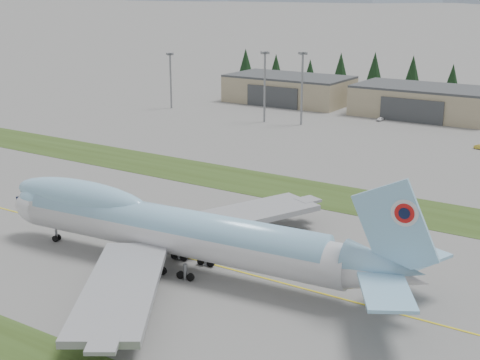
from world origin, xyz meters
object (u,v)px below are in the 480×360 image
Objects in this scene: hangar_center at (424,101)px; boeing_747_freighter at (172,229)px; hangar_left at (289,89)px; service_vehicle_a at (380,121)px.

boeing_747_freighter is at bearing -86.80° from hangar_center.
service_vehicle_a is at bearing -20.09° from hangar_left.
service_vehicle_a is (-9.76, -16.55, -5.39)m from hangar_center.
boeing_747_freighter reaches higher than hangar_center.
hangar_center is (-8.64, 154.42, -1.33)m from boeing_747_freighter.
hangar_left is 55.00m from hangar_center.
hangar_left is at bearing 161.13° from service_vehicle_a.
service_vehicle_a is at bearing -120.54° from hangar_center.
hangar_center is (55.00, 0.00, 0.00)m from hangar_left.
hangar_center is at bearing 88.32° from boeing_747_freighter.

